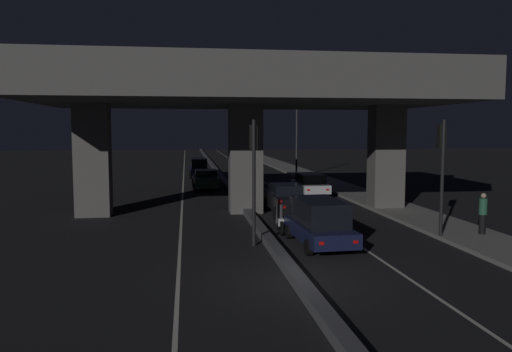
% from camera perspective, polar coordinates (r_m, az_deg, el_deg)
% --- Properties ---
extents(ground_plane, '(200.00, 200.00, 0.00)m').
position_cam_1_polar(ground_plane, '(15.17, 4.63, -12.03)').
color(ground_plane, black).
extents(lane_line_left_inner, '(0.12, 126.00, 0.00)m').
position_cam_1_polar(lane_line_left_inner, '(49.33, -8.28, -0.00)').
color(lane_line_left_inner, beige).
rests_on(lane_line_left_inner, ground_plane).
extents(lane_line_right_inner, '(0.12, 126.00, 0.00)m').
position_cam_1_polar(lane_line_right_inner, '(49.78, -0.25, 0.10)').
color(lane_line_right_inner, beige).
rests_on(lane_line_right_inner, ground_plane).
extents(median_divider, '(0.43, 126.00, 0.31)m').
position_cam_1_polar(median_divider, '(49.42, -4.24, 0.22)').
color(median_divider, '#4C4C51').
rests_on(median_divider, ground_plane).
extents(sidewalk_right, '(2.99, 126.00, 0.16)m').
position_cam_1_polar(sidewalk_right, '(43.95, 7.54, -0.54)').
color(sidewalk_right, gray).
rests_on(sidewalk_right, ground_plane).
extents(elevated_overpass, '(21.94, 12.29, 8.72)m').
position_cam_1_polar(elevated_overpass, '(27.16, -1.23, 9.68)').
color(elevated_overpass, '#5B5956').
rests_on(elevated_overpass, ground_plane).
extents(traffic_light_left_of_median, '(0.30, 0.49, 4.90)m').
position_cam_1_polar(traffic_light_left_of_median, '(19.28, -0.28, 1.83)').
color(traffic_light_left_of_median, black).
rests_on(traffic_light_left_of_median, ground_plane).
extents(traffic_light_right_of_median, '(0.30, 0.49, 4.93)m').
position_cam_1_polar(traffic_light_right_of_median, '(21.72, 20.46, 1.92)').
color(traffic_light_right_of_median, black).
rests_on(traffic_light_right_of_median, ground_plane).
extents(street_lamp, '(2.20, 0.32, 7.96)m').
position_cam_1_polar(street_lamp, '(47.82, 4.32, 5.51)').
color(street_lamp, '#2D2D30').
rests_on(street_lamp, ground_plane).
extents(car_dark_blue_lead, '(2.10, 4.40, 1.80)m').
position_cam_1_polar(car_dark_blue_lead, '(19.71, 7.23, -5.18)').
color(car_dark_blue_lead, '#141938').
rests_on(car_dark_blue_lead, ground_plane).
extents(car_black_second, '(1.89, 4.84, 1.62)m').
position_cam_1_polar(car_black_second, '(26.81, 3.35, -2.64)').
color(car_black_second, black).
rests_on(car_black_second, ground_plane).
extents(car_white_third, '(2.01, 4.53, 1.49)m').
position_cam_1_polar(car_white_third, '(34.74, 6.20, -0.87)').
color(car_white_third, silver).
rests_on(car_white_third, ground_plane).
extents(car_dark_green_lead_oncoming, '(2.01, 4.55, 1.49)m').
position_cam_1_polar(car_dark_green_lead_oncoming, '(38.13, -5.76, -0.39)').
color(car_dark_green_lead_oncoming, black).
rests_on(car_dark_green_lead_oncoming, ground_plane).
extents(car_dark_blue_second_oncoming, '(1.87, 4.75, 1.80)m').
position_cam_1_polar(car_dark_blue_second_oncoming, '(47.97, -6.56, 1.01)').
color(car_dark_blue_second_oncoming, '#141938').
rests_on(car_dark_blue_second_oncoming, ground_plane).
extents(motorcycle_white_filtering_near, '(0.34, 1.84, 1.51)m').
position_cam_1_polar(motorcycle_white_filtering_near, '(21.98, 2.75, -4.86)').
color(motorcycle_white_filtering_near, black).
rests_on(motorcycle_white_filtering_near, ground_plane).
extents(pedestrian_on_sidewalk, '(0.33, 0.33, 1.73)m').
position_cam_1_polar(pedestrian_on_sidewalk, '(22.97, 24.50, -3.91)').
color(pedestrian_on_sidewalk, black).
rests_on(pedestrian_on_sidewalk, sidewalk_right).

